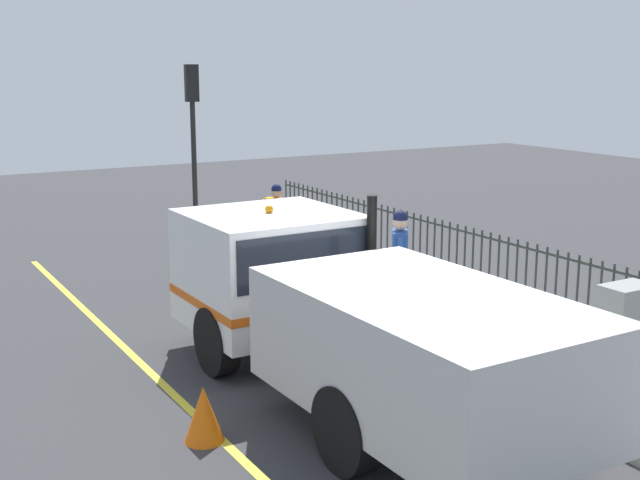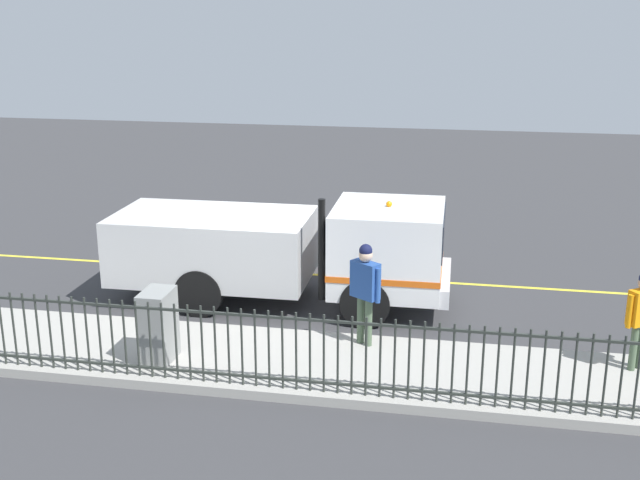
% 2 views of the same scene
% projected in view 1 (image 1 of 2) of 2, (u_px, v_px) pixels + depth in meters
% --- Properties ---
extents(ground_plane, '(51.25, 51.25, 0.00)m').
position_uv_depth(ground_plane, '(390.00, 416.00, 10.14)').
color(ground_plane, '#38383A').
rests_on(ground_plane, ground).
extents(sidewalk_slab, '(2.50, 23.29, 0.16)m').
position_uv_depth(sidewalk_slab, '(555.00, 368.00, 11.50)').
color(sidewalk_slab, '#A3A099').
rests_on(sidewalk_slab, ground).
extents(lane_marking, '(0.12, 20.97, 0.01)m').
position_uv_depth(lane_marking, '(237.00, 455.00, 9.13)').
color(lane_marking, yellow).
rests_on(lane_marking, ground).
extents(work_truck, '(2.36, 6.89, 2.46)m').
position_uv_depth(work_truck, '(336.00, 304.00, 10.52)').
color(work_truck, white).
rests_on(work_truck, ground).
extents(worker_standing, '(0.48, 0.57, 1.83)m').
position_uv_depth(worker_standing, '(400.00, 255.00, 12.96)').
color(worker_standing, '#264C99').
rests_on(worker_standing, sidewalk_slab).
extents(pedestrian_distant, '(0.45, 0.52, 1.67)m').
position_uv_depth(pedestrian_distant, '(277.00, 216.00, 16.86)').
color(pedestrian_distant, orange).
rests_on(pedestrian_distant, sidewalk_slab).
extents(iron_fence, '(0.04, 19.84, 1.28)m').
position_uv_depth(iron_fence, '(611.00, 307.00, 11.87)').
color(iron_fence, '#2D332D').
rests_on(iron_fence, sidewalk_slab).
extents(traffic_light_near, '(0.33, 0.25, 4.02)m').
position_uv_depth(traffic_light_near, '(193.00, 116.00, 19.31)').
color(traffic_light_near, black).
rests_on(traffic_light_near, sidewalk_slab).
extents(utility_cabinet, '(0.72, 0.47, 1.23)m').
position_uv_depth(utility_cabinet, '(626.00, 330.00, 10.94)').
color(utility_cabinet, gray).
rests_on(utility_cabinet, sidewalk_slab).
extents(traffic_cone, '(0.46, 0.46, 0.66)m').
position_uv_depth(traffic_cone, '(204.00, 414.00, 9.41)').
color(traffic_cone, orange).
rests_on(traffic_cone, ground).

